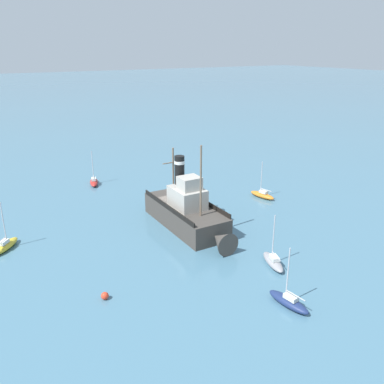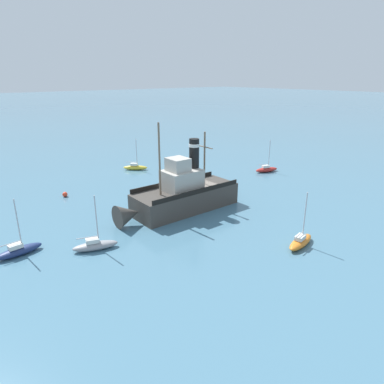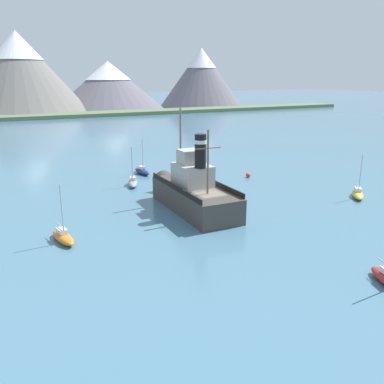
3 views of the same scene
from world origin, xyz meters
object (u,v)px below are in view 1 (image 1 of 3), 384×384
object	(u,v)px
sailboat_navy	(289,301)
old_tugboat	(188,212)
sailboat_grey	(273,261)
sailboat_red	(94,182)
sailboat_yellow	(5,245)
sailboat_orange	(262,195)
mooring_buoy	(105,296)

from	to	relation	value
sailboat_navy	old_tugboat	bearing A→B (deg)	-92.59
sailboat_grey	sailboat_red	world-z (taller)	same
old_tugboat	sailboat_red	distance (m)	20.43
sailboat_grey	sailboat_yellow	xyz separation A→B (m)	(20.64, -16.20, 0.00)
sailboat_yellow	old_tugboat	bearing A→B (deg)	164.89
sailboat_orange	sailboat_navy	distance (m)	24.08
sailboat_grey	sailboat_navy	world-z (taller)	same
sailboat_yellow	sailboat_red	world-z (taller)	same
sailboat_grey	mooring_buoy	world-z (taller)	sailboat_grey
sailboat_orange	mooring_buoy	size ratio (longest dim) A/B	7.92
old_tugboat	mooring_buoy	bearing A→B (deg)	33.41
sailboat_grey	mooring_buoy	bearing A→B (deg)	-10.98
sailboat_orange	sailboat_yellow	bearing A→B (deg)	-3.58
sailboat_yellow	sailboat_navy	distance (m)	27.71
sailboat_orange	sailboat_red	xyz separation A→B (m)	(17.43, -17.02, 0.00)
old_tugboat	mooring_buoy	xyz separation A→B (m)	(12.67, 8.36, -1.52)
old_tugboat	sailboat_yellow	distance (m)	18.91
old_tugboat	sailboat_grey	world-z (taller)	old_tugboat
sailboat_navy	mooring_buoy	bearing A→B (deg)	-34.71
sailboat_red	mooring_buoy	xyz separation A→B (m)	(8.54, 28.32, -0.12)
old_tugboat	sailboat_grey	distance (m)	11.63
sailboat_navy	mooring_buoy	distance (m)	14.50
sailboat_yellow	sailboat_navy	xyz separation A→B (m)	(-17.45, 21.53, 0.00)
sailboat_grey	sailboat_navy	bearing A→B (deg)	59.10
old_tugboat	sailboat_navy	xyz separation A→B (m)	(0.75, 16.61, -1.40)
sailboat_red	mooring_buoy	bearing A→B (deg)	73.22
sailboat_yellow	sailboat_navy	bearing A→B (deg)	129.03
mooring_buoy	sailboat_grey	bearing A→B (deg)	169.02
old_tugboat	sailboat_navy	distance (m)	16.69
old_tugboat	sailboat_navy	world-z (taller)	old_tugboat
sailboat_orange	mooring_buoy	xyz separation A→B (m)	(25.97, 11.30, -0.12)
sailboat_yellow	sailboat_red	xyz separation A→B (m)	(-14.07, -15.05, 0.00)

